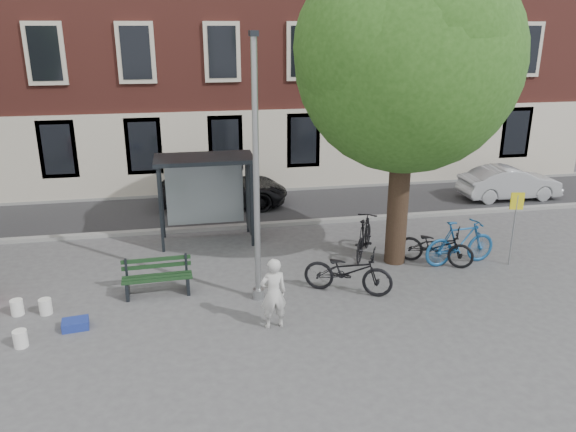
# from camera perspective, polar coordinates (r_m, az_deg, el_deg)

# --- Properties ---
(ground) EXTENTS (90.00, 90.00, 0.00)m
(ground) POSITION_cam_1_polar(r_m,az_deg,el_deg) (13.62, -3.01, -8.33)
(ground) COLOR #4C4C4F
(ground) RESTS_ON ground
(road) EXTENTS (40.00, 4.00, 0.01)m
(road) POSITION_cam_1_polar(r_m,az_deg,el_deg) (20.07, -5.72, 0.71)
(road) COLOR #28282B
(road) RESTS_ON ground
(curb_near) EXTENTS (40.00, 0.25, 0.12)m
(curb_near) POSITION_cam_1_polar(r_m,az_deg,el_deg) (18.17, -5.15, -1.05)
(curb_near) COLOR gray
(curb_near) RESTS_ON ground
(curb_far) EXTENTS (40.00, 0.25, 0.12)m
(curb_far) POSITION_cam_1_polar(r_m,az_deg,el_deg) (21.96, -6.20, 2.43)
(curb_far) COLOR gray
(curb_far) RESTS_ON ground
(building_row) EXTENTS (30.00, 8.00, 14.00)m
(building_row) POSITION_cam_1_polar(r_m,az_deg,el_deg) (25.09, -7.60, 20.46)
(building_row) COLOR brown
(building_row) RESTS_ON ground
(lamppost) EXTENTS (0.28, 0.35, 6.11)m
(lamppost) POSITION_cam_1_polar(r_m,az_deg,el_deg) (12.60, -3.23, 3.02)
(lamppost) COLOR #9EA0A3
(lamppost) RESTS_ON ground
(tree_right) EXTENTS (5.76, 5.60, 8.20)m
(tree_right) POSITION_cam_1_polar(r_m,az_deg,el_deg) (14.53, 12.32, 16.06)
(tree_right) COLOR black
(tree_right) RESTS_ON ground
(bus_shelter) EXTENTS (2.85, 1.45, 2.62)m
(bus_shelter) POSITION_cam_1_polar(r_m,az_deg,el_deg) (16.72, -7.11, 3.79)
(bus_shelter) COLOR #1E2328
(bus_shelter) RESTS_ON ground
(painter) EXTENTS (0.63, 0.45, 1.60)m
(painter) POSITION_cam_1_polar(r_m,az_deg,el_deg) (12.05, -1.49, -7.86)
(painter) COLOR silver
(painter) RESTS_ON ground
(bench) EXTENTS (1.68, 0.62, 0.86)m
(bench) POSITION_cam_1_polar(r_m,az_deg,el_deg) (14.02, -13.13, -6.21)
(bench) COLOR #1E2328
(bench) RESTS_ON ground
(bike_a) EXTENTS (2.28, 1.65, 1.14)m
(bike_a) POSITION_cam_1_polar(r_m,az_deg,el_deg) (13.71, 6.12, -5.57)
(bike_a) COLOR black
(bike_a) RESTS_ON ground
(bike_b) EXTENTS (2.14, 0.81, 1.26)m
(bike_b) POSITION_cam_1_polar(r_m,az_deg,el_deg) (15.91, 17.11, -2.59)
(bike_b) COLOR #184E88
(bike_b) RESTS_ON ground
(bike_c) EXTENTS (2.08, 1.72, 1.07)m
(bike_c) POSITION_cam_1_polar(r_m,az_deg,el_deg) (15.76, 14.77, -2.95)
(bike_c) COLOR black
(bike_c) RESTS_ON ground
(bike_d) EXTENTS (1.42, 1.96, 1.17)m
(bike_d) POSITION_cam_1_polar(r_m,az_deg,el_deg) (15.93, 7.74, -2.05)
(bike_d) COLOR black
(bike_d) RESTS_ON ground
(car_dark) EXTENTS (4.70, 2.48, 1.26)m
(car_dark) POSITION_cam_1_polar(r_m,az_deg,el_deg) (20.37, -6.49, 2.78)
(car_dark) COLOR black
(car_dark) RESTS_ON ground
(car_silver) EXTENTS (3.72, 1.32, 1.22)m
(car_silver) POSITION_cam_1_polar(r_m,az_deg,el_deg) (22.65, 21.59, 3.16)
(car_silver) COLOR #ADB0B5
(car_silver) RESTS_ON ground
(blue_crate) EXTENTS (0.60, 0.47, 0.20)m
(blue_crate) POSITION_cam_1_polar(r_m,az_deg,el_deg) (13.13, -20.78, -10.24)
(blue_crate) COLOR navy
(blue_crate) RESTS_ON ground
(bucket_a) EXTENTS (0.37, 0.37, 0.36)m
(bucket_a) POSITION_cam_1_polar(r_m,az_deg,el_deg) (12.85, -25.54, -11.18)
(bucket_a) COLOR white
(bucket_a) RESTS_ON ground
(bucket_b) EXTENTS (0.36, 0.36, 0.36)m
(bucket_b) POSITION_cam_1_polar(r_m,az_deg,el_deg) (14.19, -25.82, -8.35)
(bucket_b) COLOR white
(bucket_b) RESTS_ON ground
(bucket_c) EXTENTS (0.34, 0.34, 0.36)m
(bucket_c) POSITION_cam_1_polar(r_m,az_deg,el_deg) (13.96, -23.41, -8.44)
(bucket_c) COLOR white
(bucket_c) RESTS_ON ground
(notice_sign) EXTENTS (0.35, 0.10, 2.05)m
(notice_sign) POSITION_cam_1_polar(r_m,az_deg,el_deg) (16.04, 22.12, 0.37)
(notice_sign) COLOR #9EA0A3
(notice_sign) RESTS_ON ground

